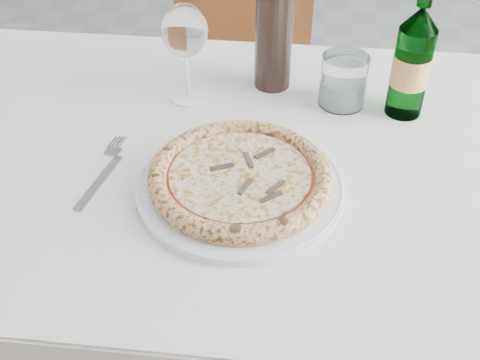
{
  "coord_description": "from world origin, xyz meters",
  "views": [
    {
      "loc": [
        -0.12,
        -0.83,
        1.39
      ],
      "look_at": [
        -0.2,
        -0.09,
        0.78
      ],
      "focal_mm": 45.0,
      "sensor_mm": 36.0,
      "label": 1
    }
  ],
  "objects_px": {
    "dining_table": "(246,191)",
    "beer_bottle": "(412,62)",
    "chair_far": "(240,50)",
    "wine_glass": "(185,32)",
    "wine_bottle": "(274,27)",
    "tumbler": "(343,84)",
    "pizza": "(240,177)",
    "plate": "(240,185)"
  },
  "relations": [
    {
      "from": "wine_glass",
      "to": "plate",
      "type": "bearing_deg",
      "value": -63.83
    },
    {
      "from": "tumbler",
      "to": "wine_bottle",
      "type": "distance_m",
      "value": 0.17
    },
    {
      "from": "chair_far",
      "to": "wine_glass",
      "type": "height_order",
      "value": "wine_glass"
    },
    {
      "from": "dining_table",
      "to": "wine_bottle",
      "type": "xyz_separation_m",
      "value": [
        0.03,
        0.24,
        0.22
      ]
    },
    {
      "from": "wine_glass",
      "to": "pizza",
      "type": "bearing_deg",
      "value": -63.83
    },
    {
      "from": "chair_far",
      "to": "dining_table",
      "type": "bearing_deg",
      "value": -83.05
    },
    {
      "from": "chair_far",
      "to": "wine_bottle",
      "type": "xyz_separation_m",
      "value": [
        0.13,
        -0.56,
        0.35
      ]
    },
    {
      "from": "dining_table",
      "to": "chair_far",
      "type": "distance_m",
      "value": 0.81
    },
    {
      "from": "dining_table",
      "to": "pizza",
      "type": "relative_size",
      "value": 4.8
    },
    {
      "from": "plate",
      "to": "beer_bottle",
      "type": "height_order",
      "value": "beer_bottle"
    },
    {
      "from": "chair_far",
      "to": "tumbler",
      "type": "bearing_deg",
      "value": -66.75
    },
    {
      "from": "dining_table",
      "to": "tumbler",
      "type": "relative_size",
      "value": 14.18
    },
    {
      "from": "wine_bottle",
      "to": "wine_glass",
      "type": "bearing_deg",
      "value": -156.87
    },
    {
      "from": "plate",
      "to": "pizza",
      "type": "height_order",
      "value": "pizza"
    },
    {
      "from": "wine_glass",
      "to": "wine_bottle",
      "type": "bearing_deg",
      "value": 23.13
    },
    {
      "from": "chair_far",
      "to": "wine_glass",
      "type": "bearing_deg",
      "value": -93.09
    },
    {
      "from": "beer_bottle",
      "to": "chair_far",
      "type": "bearing_deg",
      "value": 120.97
    },
    {
      "from": "plate",
      "to": "tumbler",
      "type": "relative_size",
      "value": 3.38
    },
    {
      "from": "tumbler",
      "to": "wine_glass",
      "type": "bearing_deg",
      "value": -177.6
    },
    {
      "from": "chair_far",
      "to": "wine_glass",
      "type": "xyz_separation_m",
      "value": [
        -0.03,
        -0.63,
        0.36
      ]
    },
    {
      "from": "pizza",
      "to": "beer_bottle",
      "type": "height_order",
      "value": "beer_bottle"
    },
    {
      "from": "beer_bottle",
      "to": "tumbler",
      "type": "bearing_deg",
      "value": 170.92
    },
    {
      "from": "dining_table",
      "to": "beer_bottle",
      "type": "distance_m",
      "value": 0.38
    },
    {
      "from": "dining_table",
      "to": "wine_glass",
      "type": "height_order",
      "value": "wine_glass"
    },
    {
      "from": "tumbler",
      "to": "dining_table",
      "type": "bearing_deg",
      "value": -133.1
    },
    {
      "from": "plate",
      "to": "wine_bottle",
      "type": "xyz_separation_m",
      "value": [
        0.03,
        0.34,
        0.12
      ]
    },
    {
      "from": "tumbler",
      "to": "wine_bottle",
      "type": "relative_size",
      "value": 0.34
    },
    {
      "from": "plate",
      "to": "beer_bottle",
      "type": "bearing_deg",
      "value": 42.52
    },
    {
      "from": "plate",
      "to": "chair_far",
      "type": "bearing_deg",
      "value": 96.18
    },
    {
      "from": "pizza",
      "to": "plate",
      "type": "bearing_deg",
      "value": 60.0
    },
    {
      "from": "plate",
      "to": "wine_bottle",
      "type": "height_order",
      "value": "wine_bottle"
    },
    {
      "from": "pizza",
      "to": "tumbler",
      "type": "bearing_deg",
      "value": 58.99
    },
    {
      "from": "beer_bottle",
      "to": "pizza",
      "type": "bearing_deg",
      "value": -137.48
    },
    {
      "from": "tumbler",
      "to": "beer_bottle",
      "type": "relative_size",
      "value": 0.38
    },
    {
      "from": "dining_table",
      "to": "chair_far",
      "type": "relative_size",
      "value": 1.53
    },
    {
      "from": "chair_far",
      "to": "beer_bottle",
      "type": "relative_size",
      "value": 3.49
    },
    {
      "from": "tumbler",
      "to": "beer_bottle",
      "type": "xyz_separation_m",
      "value": [
        0.12,
        -0.02,
        0.06
      ]
    },
    {
      "from": "chair_far",
      "to": "plate",
      "type": "xyz_separation_m",
      "value": [
        0.1,
        -0.9,
        0.23
      ]
    },
    {
      "from": "dining_table",
      "to": "pizza",
      "type": "distance_m",
      "value": 0.15
    },
    {
      "from": "plate",
      "to": "pizza",
      "type": "xyz_separation_m",
      "value": [
        -0.0,
        -0.0,
        0.02
      ]
    },
    {
      "from": "wine_bottle",
      "to": "chair_far",
      "type": "bearing_deg",
      "value": 102.69
    },
    {
      "from": "wine_glass",
      "to": "beer_bottle",
      "type": "relative_size",
      "value": 0.73
    }
  ]
}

